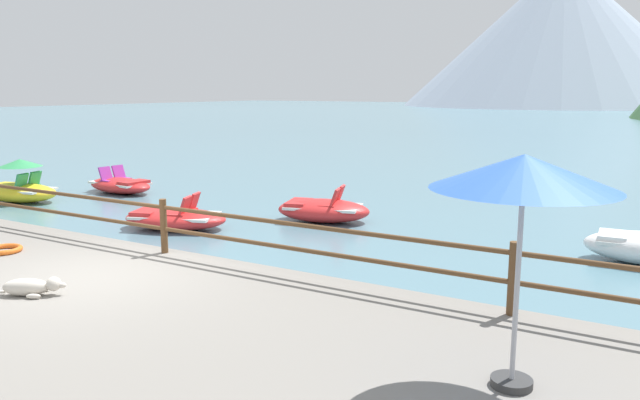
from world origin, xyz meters
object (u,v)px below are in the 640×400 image
Objects in this scene: dog_resting at (31,287)px; beach_umbrella at (524,175)px; pedal_boat_0 at (120,185)px; pedal_boat_2 at (323,210)px; pedal_boat_4 at (19,188)px; pedal_boat_1 at (175,218)px; life_ring at (4,249)px.

beach_umbrella is at bearing 5.98° from dog_resting.
pedal_boat_2 is (7.63, -0.45, 0.04)m from pedal_boat_0.
pedal_boat_2 is at bearing -3.35° from pedal_boat_0.
dog_resting is at bearing -32.98° from pedal_boat_4.
dog_resting is 0.38× the size of pedal_boat_0.
beach_umbrella reaches higher than pedal_boat_1.
dog_resting is at bearing -174.02° from beach_umbrella.
pedal_boat_2 is (-6.27, 7.18, -2.16)m from beach_umbrella.
pedal_boat_1 is (0.04, 4.20, -0.20)m from life_ring.
pedal_boat_1 reaches higher than life_ring.
beach_umbrella is 10.27m from pedal_boat_1.
beach_umbrella is at bearing -48.89° from pedal_boat_2.
life_ring is 8.68m from pedal_boat_0.
dog_resting is at bearing -65.42° from pedal_boat_1.
dog_resting is 0.35× the size of pedal_boat_1.
pedal_boat_1 is at bearing 114.58° from dog_resting.
life_ring is at bearing 154.37° from dog_resting.
life_ring is 0.22× the size of pedal_boat_1.
beach_umbrella is 16.00m from pedal_boat_0.
pedal_boat_2 is 9.17m from pedal_boat_4.
beach_umbrella is 16.13m from pedal_boat_4.
dog_resting is 2.78m from life_ring.
beach_umbrella is 2.32× the size of dog_resting.
life_ring is 0.24× the size of pedal_boat_2.
life_ring is 0.23× the size of pedal_boat_4.
pedal_boat_4 is (-8.81, 5.72, -0.11)m from dog_resting.
dog_resting is at bearing -90.82° from pedal_boat_2.
pedal_boat_1 is at bearing -29.84° from pedal_boat_0.
pedal_boat_0 reaches higher than dog_resting.
pedal_boat_4 is (-8.92, -2.13, 0.12)m from pedal_boat_2.
pedal_boat_0 is at bearing 63.33° from pedal_boat_4.
life_ring is (-2.51, 1.20, -0.08)m from dog_resting.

